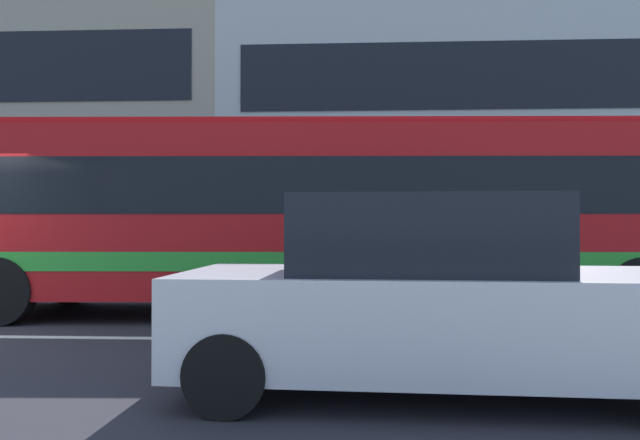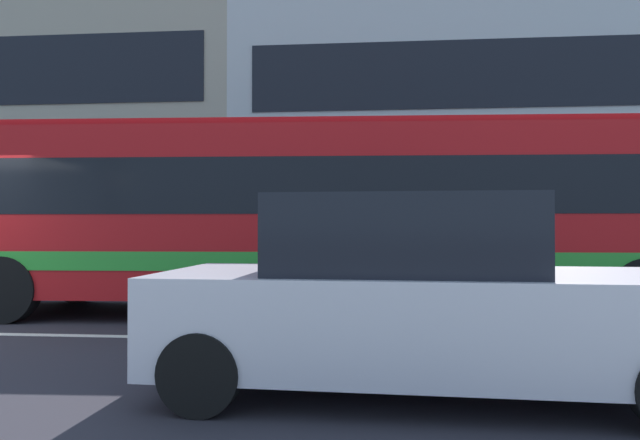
{
  "view_description": "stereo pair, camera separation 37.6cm",
  "coord_description": "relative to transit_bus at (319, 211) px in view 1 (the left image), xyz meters",
  "views": [
    {
      "loc": [
        5.87,
        -7.17,
        1.44
      ],
      "look_at": [
        5.43,
        1.98,
        1.55
      ],
      "focal_mm": 31.7,
      "sensor_mm": 36.0,
      "label": 1
    },
    {
      "loc": [
        6.24,
        -7.14,
        1.44
      ],
      "look_at": [
        5.43,
        1.98,
        1.55
      ],
      "focal_mm": 31.7,
      "sensor_mm": 36.0,
      "label": 2
    }
  ],
  "objects": [
    {
      "name": "apartment_block_left",
      "position": [
        -13.07,
        13.43,
        4.0
      ],
      "size": [
        18.7,
        10.31,
        11.38
      ],
      "color": "#B3AA92",
      "rests_on": "ground_plane"
    },
    {
      "name": "sedan_oncoming",
      "position": [
        1.24,
        -4.34,
        -0.89
      ],
      "size": [
        4.57,
        2.07,
        1.7
      ],
      "color": "silver",
      "rests_on": "ground_plane"
    },
    {
      "name": "transit_bus",
      "position": [
        0.0,
        0.0,
        0.0
      ],
      "size": [
        11.38,
        2.96,
        3.07
      ],
      "color": "red",
      "rests_on": "ground_plane"
    },
    {
      "name": "apartment_block_right",
      "position": [
        6.61,
        13.43,
        3.59
      ],
      "size": [
        20.66,
        10.31,
        10.58
      ],
      "color": "silver",
      "rests_on": "ground_plane"
    }
  ]
}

